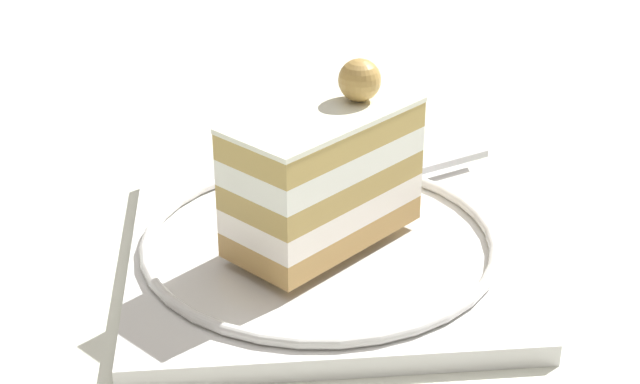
{
  "coord_description": "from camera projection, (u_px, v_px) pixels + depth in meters",
  "views": [
    {
      "loc": [
        0.5,
        -0.04,
        0.32
      ],
      "look_at": [
        -0.02,
        -0.02,
        0.05
      ],
      "focal_mm": 54.83,
      "sensor_mm": 36.0,
      "label": 1
    }
  ],
  "objects": [
    {
      "name": "fork",
      "position": [
        408.0,
        173.0,
        0.67
      ],
      "size": [
        0.07,
        0.12,
        0.0
      ],
      "color": "silver",
      "rests_on": "dessert_plate"
    },
    {
      "name": "dessert_plate",
      "position": [
        320.0,
        250.0,
        0.61
      ],
      "size": [
        0.25,
        0.25,
        0.02
      ],
      "color": "silver",
      "rests_on": "ground_plane"
    },
    {
      "name": "cake_slice",
      "position": [
        324.0,
        173.0,
        0.58
      ],
      "size": [
        0.13,
        0.13,
        0.11
      ],
      "color": "tan",
      "rests_on": "dessert_plate"
    },
    {
      "name": "ground_plane",
      "position": [
        360.0,
        281.0,
        0.59
      ],
      "size": [
        2.4,
        2.4,
        0.0
      ],
      "primitive_type": "plane",
      "color": "silver"
    }
  ]
}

